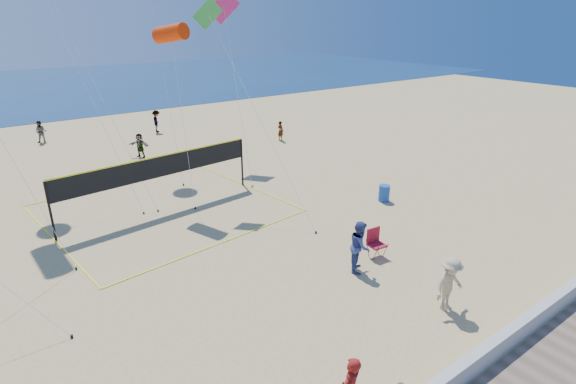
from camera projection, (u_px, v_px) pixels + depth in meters
ground at (326, 349)px, 12.77m from camera, size 120.00×120.00×0.00m
ocean at (18, 88)px, 59.25m from camera, size 140.00×50.00×0.03m
bystander_a at (360, 246)px, 16.44m from camera, size 1.20×1.18×1.95m
bystander_b at (450, 284)px, 14.18m from camera, size 1.21×0.72×1.84m
far_person_1 at (140, 145)px, 29.95m from camera, size 1.29×1.47×1.61m
far_person_2 at (281, 131)px, 34.02m from camera, size 0.45×0.60×1.49m
far_person_3 at (41, 132)px, 33.40m from camera, size 0.98×0.89×1.64m
far_person_4 at (157, 121)px, 36.50m from camera, size 1.03×1.31×1.78m
camp_chair at (375, 241)px, 17.52m from camera, size 0.67×0.81×1.28m
trash_barrel at (384, 193)px, 22.89m from camera, size 0.69×0.69×0.84m
volleyball_net at (159, 173)px, 21.40m from camera, size 11.12×10.99×2.70m
kite_2 at (171, 34)px, 20.90m from camera, size 1.36×3.12×8.59m
kite_4 at (215, 27)px, 21.32m from camera, size 1.60×7.64×9.71m
kite_5 at (225, 13)px, 27.44m from camera, size 3.35×6.84×10.42m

